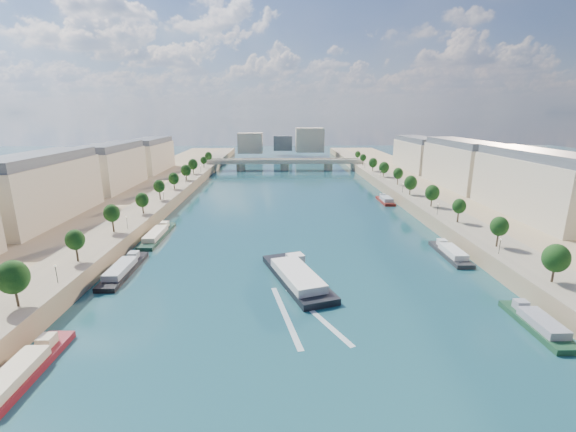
{
  "coord_description": "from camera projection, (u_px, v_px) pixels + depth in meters",
  "views": [
    {
      "loc": [
        -4.79,
        -47.64,
        40.61
      ],
      "look_at": [
        -1.37,
        84.85,
        5.0
      ],
      "focal_mm": 24.0,
      "sensor_mm": 36.0,
      "label": 1
    }
  ],
  "objects": [
    {
      "name": "quay_right",
      "position": [
        470.0,
        211.0,
        154.33
      ],
      "size": [
        44.0,
        520.0,
        5.0
      ],
      "primitive_type": "cube",
      "color": "#9E8460",
      "rests_on": "ground"
    },
    {
      "name": "tour_barge",
      "position": [
        297.0,
        277.0,
        95.61
      ],
      "size": [
        18.07,
        32.04,
        4.18
      ],
      "rotation": [
        0.0,
        0.0,
        0.32
      ],
      "color": "black",
      "rests_on": "ground"
    },
    {
      "name": "skyline",
      "position": [
        286.0,
        141.0,
        361.4
      ],
      "size": [
        79.0,
        42.0,
        22.0
      ],
      "color": "beige",
      "rests_on": "ground"
    },
    {
      "name": "trees_right",
      "position": [
        420.0,
        187.0,
        161.49
      ],
      "size": [
        4.8,
        268.8,
        8.26
      ],
      "color": "#382B1E",
      "rests_on": "ground"
    },
    {
      "name": "ground",
      "position": [
        290.0,
        218.0,
        153.19
      ],
      "size": [
        700.0,
        700.0,
        0.0
      ],
      "primitive_type": "plane",
      "color": "#0D303D",
      "rests_on": "ground"
    },
    {
      "name": "trees_left",
      "position": [
        151.0,
        192.0,
        151.03
      ],
      "size": [
        4.8,
        268.8,
        8.26
      ],
      "color": "#382B1E",
      "rests_on": "ground"
    },
    {
      "name": "pave_right",
      "position": [
        433.0,
        205.0,
        153.3
      ],
      "size": [
        14.0,
        520.0,
        0.1
      ],
      "primitive_type": "cube",
      "color": "gray",
      "rests_on": "quay_right"
    },
    {
      "name": "bridge",
      "position": [
        285.0,
        163.0,
        280.72
      ],
      "size": [
        112.0,
        12.0,
        8.15
      ],
      "color": "#C1B79E",
      "rests_on": "ground"
    },
    {
      "name": "lamps_left",
      "position": [
        148.0,
        206.0,
        140.21
      ],
      "size": [
        0.36,
        200.36,
        4.28
      ],
      "color": "black",
      "rests_on": "ground"
    },
    {
      "name": "quay_left",
      "position": [
        107.0,
        213.0,
        150.74
      ],
      "size": [
        44.0,
        520.0,
        5.0
      ],
      "primitive_type": "cube",
      "color": "#9E8460",
      "rests_on": "ground"
    },
    {
      "name": "moored_barges_left",
      "position": [
        96.0,
        298.0,
        85.29
      ],
      "size": [
        5.0,
        120.47,
        3.6
      ],
      "color": "#1A1D3A",
      "rests_on": "ground"
    },
    {
      "name": "buildings_left",
      "position": [
        84.0,
        173.0,
        158.39
      ],
      "size": [
        16.0,
        226.0,
        23.2
      ],
      "color": "beige",
      "rests_on": "ground"
    },
    {
      "name": "buildings_right",
      "position": [
        490.0,
        172.0,
        162.62
      ],
      "size": [
        16.0,
        226.0,
        23.2
      ],
      "color": "beige",
      "rests_on": "ground"
    },
    {
      "name": "lamps_right",
      "position": [
        418.0,
        196.0,
        157.3
      ],
      "size": [
        0.36,
        200.36,
        4.28
      ],
      "color": "black",
      "rests_on": "ground"
    },
    {
      "name": "moored_barges_right",
      "position": [
        472.0,
        271.0,
        99.82
      ],
      "size": [
        5.0,
        156.22,
        3.6
      ],
      "color": "black",
      "rests_on": "ground"
    },
    {
      "name": "wake",
      "position": [
        301.0,
        315.0,
        79.97
      ],
      "size": [
        15.66,
        25.73,
        0.04
      ],
      "color": "silver",
      "rests_on": "ground"
    },
    {
      "name": "pave_left",
      "position": [
        145.0,
        207.0,
        150.46
      ],
      "size": [
        14.0,
        520.0,
        0.1
      ],
      "primitive_type": "cube",
      "color": "gray",
      "rests_on": "quay_left"
    }
  ]
}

